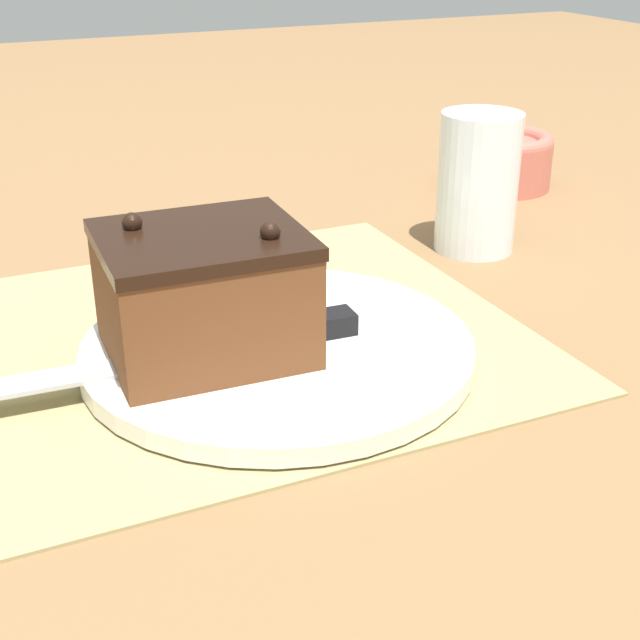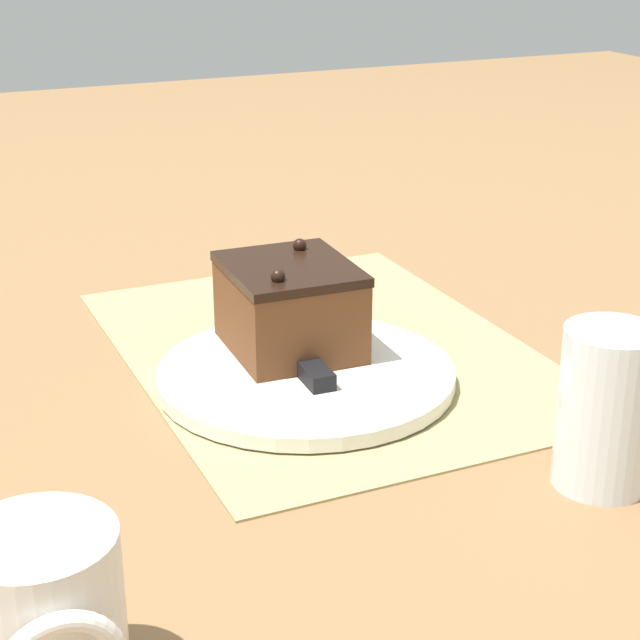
{
  "view_description": "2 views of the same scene",
  "coord_description": "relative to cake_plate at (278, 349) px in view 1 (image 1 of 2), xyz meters",
  "views": [
    {
      "loc": [
        -0.13,
        -0.51,
        0.27
      ],
      "look_at": [
        0.08,
        -0.06,
        0.03
      ],
      "focal_mm": 50.0,
      "sensor_mm": 36.0,
      "label": 1
    },
    {
      "loc": [
        0.79,
        -0.36,
        0.38
      ],
      "look_at": [
        0.08,
        -0.04,
        0.07
      ],
      "focal_mm": 60.0,
      "sensor_mm": 36.0,
      "label": 2
    }
  ],
  "objects": [
    {
      "name": "ground_plane",
      "position": [
        -0.06,
        0.04,
        -0.01
      ],
      "size": [
        3.0,
        3.0,
        0.0
      ],
      "primitive_type": "plane",
      "color": "olive"
    },
    {
      "name": "serving_knife",
      "position": [
        -0.03,
        -0.0,
        0.01
      ],
      "size": [
        0.23,
        0.03,
        0.01
      ],
      "rotation": [
        0.0,
        0.0,
        1.52
      ],
      "color": "black",
      "rests_on": "cake_plate"
    },
    {
      "name": "chocolate_cake",
      "position": [
        -0.04,
        0.0,
        0.04
      ],
      "size": [
        0.12,
        0.11,
        0.09
      ],
      "rotation": [
        0.0,
        0.0,
        -0.04
      ],
      "color": "brown",
      "rests_on": "cake_plate"
    },
    {
      "name": "drinking_glass",
      "position": [
        0.23,
        0.12,
        0.05
      ],
      "size": [
        0.07,
        0.07,
        0.11
      ],
      "color": "white",
      "rests_on": "ground_plane"
    },
    {
      "name": "placemat_woven",
      "position": [
        -0.06,
        0.04,
        -0.01
      ],
      "size": [
        0.46,
        0.34,
        0.0
      ],
      "primitive_type": "cube",
      "color": "tan",
      "rests_on": "ground_plane"
    },
    {
      "name": "small_bowl",
      "position": [
        0.35,
        0.27,
        0.02
      ],
      "size": [
        0.1,
        0.1,
        0.06
      ],
      "color": "#C66656",
      "rests_on": "ground_plane"
    },
    {
      "name": "cake_plate",
      "position": [
        0.0,
        0.0,
        0.0
      ],
      "size": [
        0.25,
        0.25,
        0.01
      ],
      "color": "white",
      "rests_on": "placemat_woven"
    }
  ]
}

